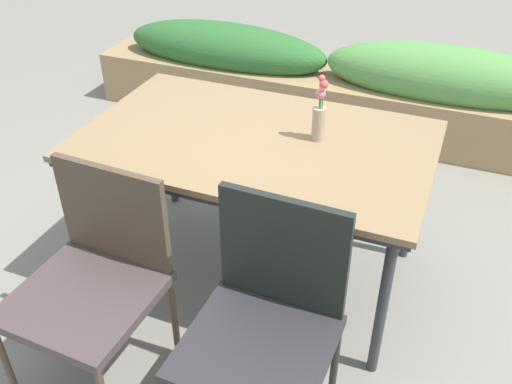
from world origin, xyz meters
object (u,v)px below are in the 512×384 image
object	(u,v)px
dining_table	(256,148)
chair_near_right	(266,318)
chair_near_left	(95,273)
planter_box	(328,83)
flower_vase	(319,113)

from	to	relation	value
dining_table	chair_near_right	distance (m)	0.86
chair_near_left	planter_box	world-z (taller)	chair_near_left
dining_table	planter_box	bearing A→B (deg)	93.86
dining_table	chair_near_right	world-z (taller)	chair_near_right
chair_near_left	chair_near_right	bearing A→B (deg)	-177.54
planter_box	flower_vase	bearing A→B (deg)	-77.03
planter_box	dining_table	bearing A→B (deg)	-86.14
dining_table	planter_box	distance (m)	1.73
chair_near_right	planter_box	xyz separation A→B (m)	(-0.46, 2.46, -0.22)
chair_near_right	flower_vase	distance (m)	0.93
chair_near_left	dining_table	bearing A→B (deg)	-111.23
dining_table	flower_vase	xyz separation A→B (m)	(0.25, 0.08, 0.18)
chair_near_right	dining_table	bearing A→B (deg)	-64.35
planter_box	chair_near_left	bearing A→B (deg)	-95.25
dining_table	chair_near_right	xyz separation A→B (m)	(0.35, -0.77, -0.16)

